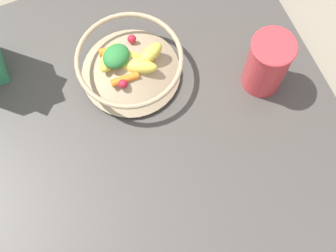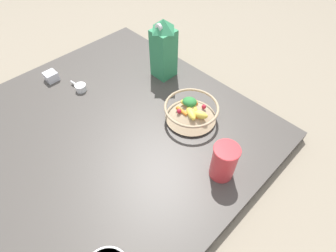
# 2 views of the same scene
# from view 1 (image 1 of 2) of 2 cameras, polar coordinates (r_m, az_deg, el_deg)

# --- Properties ---
(ground_plane) EXTENTS (6.00, 6.00, 0.00)m
(ground_plane) POSITION_cam_1_polar(r_m,az_deg,el_deg) (0.91, -9.25, -14.40)
(ground_plane) COLOR gray
(countertop) EXTENTS (1.10, 1.10, 0.04)m
(countertop) POSITION_cam_1_polar(r_m,az_deg,el_deg) (0.89, -9.47, -14.24)
(countertop) COLOR #47423D
(countertop) RESTS_ON ground_plane
(fruit_bowl) EXTENTS (0.21, 0.21, 0.08)m
(fruit_bowl) POSITION_cam_1_polar(r_m,az_deg,el_deg) (0.92, -4.70, 7.52)
(fruit_bowl) COLOR tan
(fruit_bowl) RESTS_ON countertop
(drinking_cup) EXTENTS (0.08, 0.08, 0.14)m
(drinking_cup) POSITION_cam_1_polar(r_m,az_deg,el_deg) (0.91, 12.04, 7.51)
(drinking_cup) COLOR #DB383D
(drinking_cup) RESTS_ON countertop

